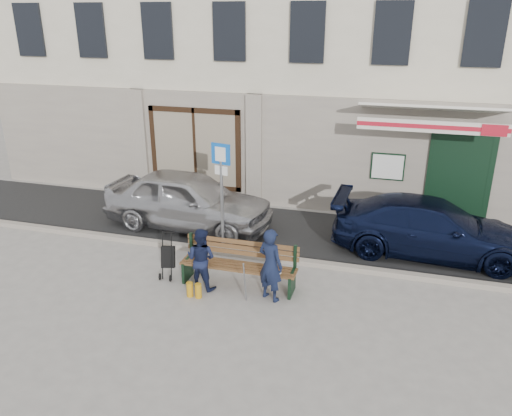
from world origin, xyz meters
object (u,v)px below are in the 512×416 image
at_px(parking_sign, 221,180).
at_px(stroller, 168,258).
at_px(car_navy, 431,228).
at_px(man, 270,265).
at_px(woman, 201,259).
at_px(bench, 236,265).
at_px(car_silver, 188,200).

distance_m(parking_sign, stroller, 2.14).
xyz_separation_m(car_navy, man, (-3.06, -2.94, 0.09)).
distance_m(car_navy, woman, 5.37).
height_order(parking_sign, man, parking_sign).
relative_size(car_navy, stroller, 4.56).
height_order(man, stroller, man).
bearing_deg(woman, bench, -148.40).
height_order(woman, stroller, woman).
bearing_deg(car_navy, car_silver, 92.91).
bearing_deg(bench, woman, -157.33).
xyz_separation_m(parking_sign, bench, (0.84, -1.55, -1.26)).
xyz_separation_m(parking_sign, woman, (0.19, -1.82, -1.06)).
bearing_deg(parking_sign, car_navy, 25.50).
xyz_separation_m(parking_sign, stroller, (-0.66, -1.59, -1.28)).
relative_size(bench, woman, 1.85).
relative_size(car_silver, bench, 1.83).
height_order(car_silver, stroller, car_silver).
height_order(car_silver, car_navy, car_silver).
height_order(car_silver, bench, car_silver).
xyz_separation_m(car_silver, car_navy, (6.00, 0.06, -0.10)).
bearing_deg(stroller, car_navy, 12.16).
relative_size(man, stroller, 1.52).
bearing_deg(bench, car_navy, 34.28).
height_order(car_silver, man, car_silver).
distance_m(woman, stroller, 0.91).
distance_m(car_navy, stroller, 5.99).
bearing_deg(parking_sign, stroller, -100.13).
distance_m(bench, man, 0.90).
distance_m(man, stroller, 2.34).
bearing_deg(car_navy, man, 136.25).
bearing_deg(woman, parking_sign, -75.20).
xyz_separation_m(car_silver, bench, (2.14, -2.57, -0.29)).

